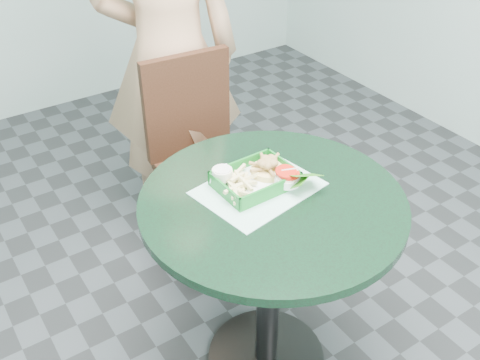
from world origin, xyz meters
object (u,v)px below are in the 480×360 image
dining_chair (200,149)px  food_basket (255,187)px  cafe_table (271,245)px  diner_person (167,30)px  sauce_ramekin (222,178)px  crab_sandwich (268,170)px

dining_chair → food_basket: bearing=-98.5°
cafe_table → dining_chair: bearing=78.8°
diner_person → sauce_ramekin: size_ratio=30.44×
dining_chair → sauce_ramekin: size_ratio=14.54×
sauce_ramekin → food_basket: bearing=-32.7°
cafe_table → food_basket: food_basket is taller
cafe_table → crab_sandwich: (0.05, 0.10, 0.22)m
cafe_table → diner_person: (0.16, 0.98, 0.39)m
dining_chair → sauce_ramekin: 0.67m
sauce_ramekin → crab_sandwich: bearing=-15.8°
crab_sandwich → diner_person: bearing=83.2°
diner_person → food_basket: bearing=104.4°
cafe_table → dining_chair: 0.72m
food_basket → cafe_table: bearing=-85.5°
diner_person → sauce_ramekin: (-0.25, -0.84, -0.17)m
dining_chair → food_basket: dining_chair is taller
food_basket → sauce_ramekin: size_ratio=3.77×
cafe_table → food_basket: size_ratio=3.45×
dining_chair → crab_sandwich: bearing=-93.2°
food_basket → crab_sandwich: 0.07m
dining_chair → sauce_ramekin: (-0.23, -0.57, 0.27)m
crab_sandwich → sauce_ramekin: bearing=164.2°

